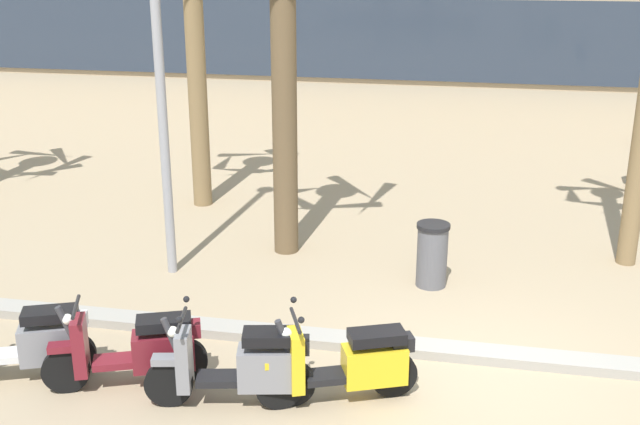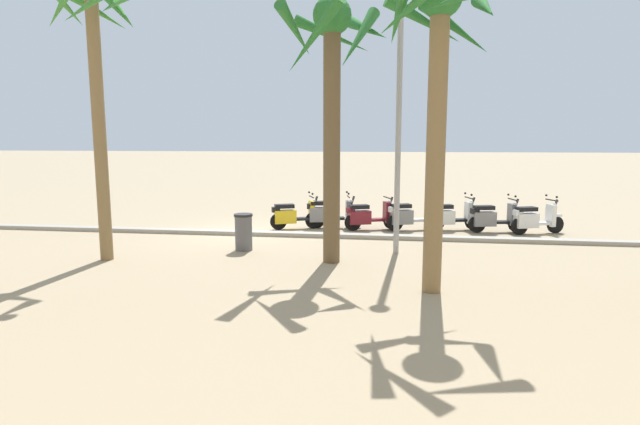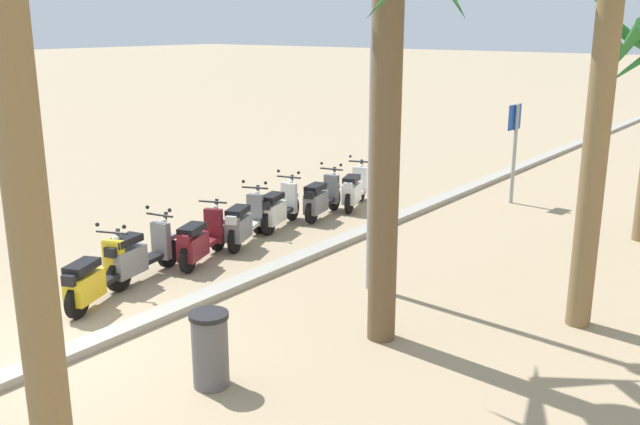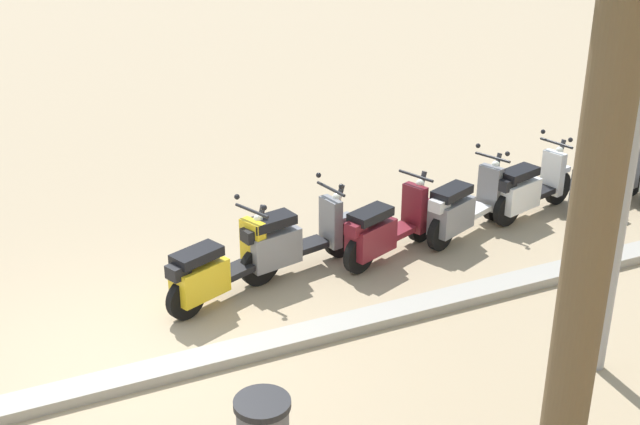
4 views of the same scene
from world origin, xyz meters
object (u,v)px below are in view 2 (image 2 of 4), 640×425
at_px(scooter_grey_mid_rear, 493,218).
at_px(street_lamp, 400,74).
at_px(palm_tree_near_sign, 332,71).
at_px(litter_bin, 244,232).
at_px(scooter_yellow_lead_nearest, 294,215).
at_px(palm_tree_mid_walkway, 95,45).
at_px(scooter_grey_gap_after_mid, 410,216).
at_px(palm_tree_far_corner, 439,57).
at_px(scooter_maroon_mid_front, 368,216).
at_px(scooter_grey_mid_centre, 329,214).
at_px(scooter_white_last_in_row, 534,219).
at_px(scooter_white_second_in_line, 451,216).

relative_size(scooter_grey_mid_rear, street_lamp, 0.24).
bearing_deg(palm_tree_near_sign, litter_bin, -20.14).
xyz_separation_m(palm_tree_near_sign, street_lamp, (-1.49, -1.13, 0.05)).
bearing_deg(scooter_yellow_lead_nearest, palm_tree_near_sign, 112.67).
bearing_deg(scooter_yellow_lead_nearest, palm_tree_mid_walkway, 52.59).
distance_m(scooter_grey_gap_after_mid, palm_tree_near_sign, 6.21).
distance_m(palm_tree_near_sign, palm_tree_far_corner, 3.00).
height_order(palm_tree_mid_walkway, street_lamp, street_lamp).
height_order(scooter_maroon_mid_front, scooter_grey_mid_centre, scooter_grey_mid_centre).
bearing_deg(scooter_grey_mid_centre, scooter_grey_gap_after_mid, 179.52).
bearing_deg(litter_bin, palm_tree_far_corner, 146.77).
relative_size(scooter_white_last_in_row, scooter_grey_gap_after_mid, 0.95).
bearing_deg(scooter_grey_mid_centre, scooter_white_second_in_line, -177.35).
xyz_separation_m(scooter_grey_mid_rear, palm_tree_mid_walkway, (9.76, 4.98, 4.50)).
bearing_deg(palm_tree_mid_walkway, scooter_white_second_in_line, -148.70).
xyz_separation_m(scooter_grey_gap_after_mid, palm_tree_mid_walkway, (7.27, 4.99, 4.49)).
bearing_deg(scooter_grey_gap_after_mid, scooter_grey_mid_centre, -0.48).
distance_m(scooter_grey_mid_rear, scooter_yellow_lead_nearest, 6.17).
xyz_separation_m(scooter_white_last_in_row, scooter_grey_mid_centre, (6.26, -0.13, 0.02)).
distance_m(palm_tree_mid_walkway, street_lamp, 7.05).
bearing_deg(scooter_white_last_in_row, street_lamp, 37.56).
xyz_separation_m(scooter_grey_mid_centre, scooter_yellow_lead_nearest, (1.09, 0.31, -0.02)).
bearing_deg(scooter_white_last_in_row, palm_tree_near_sign, 37.47).
bearing_deg(scooter_white_last_in_row, scooter_grey_mid_centre, -1.15).
xyz_separation_m(scooter_white_last_in_row, scooter_maroon_mid_front, (4.99, 0.03, -0.01)).
xyz_separation_m(scooter_white_second_in_line, litter_bin, (5.62, 3.74, 0.04)).
distance_m(scooter_maroon_mid_front, palm_tree_far_corner, 7.60).
xyz_separation_m(scooter_yellow_lead_nearest, palm_tree_far_corner, (-3.87, 6.22, 3.84)).
xyz_separation_m(scooter_grey_mid_rear, scooter_maroon_mid_front, (3.80, 0.12, -0.01)).
xyz_separation_m(scooter_grey_mid_rear, litter_bin, (6.84, 3.52, 0.03)).
relative_size(scooter_white_last_in_row, scooter_maroon_mid_front, 0.97).
relative_size(scooter_white_second_in_line, scooter_yellow_lead_nearest, 1.01).
relative_size(scooter_maroon_mid_front, litter_bin, 1.82).
distance_m(scooter_grey_mid_centre, palm_tree_far_corner, 8.06).
relative_size(scooter_grey_mid_rear, litter_bin, 1.86).
relative_size(scooter_grey_gap_after_mid, palm_tree_mid_walkway, 0.27).
height_order(scooter_grey_mid_rear, scooter_grey_mid_centre, same).
height_order(scooter_yellow_lead_nearest, palm_tree_far_corner, palm_tree_far_corner).
xyz_separation_m(scooter_grey_mid_rear, scooter_grey_mid_centre, (5.08, -0.04, 0.01)).
bearing_deg(palm_tree_near_sign, scooter_grey_gap_after_mid, -113.83).
xyz_separation_m(scooter_white_last_in_row, street_lamp, (4.13, 3.18, 3.95)).
bearing_deg(palm_tree_mid_walkway, street_lamp, -165.92).
distance_m(scooter_grey_mid_centre, palm_tree_mid_walkway, 8.20).
bearing_deg(litter_bin, scooter_white_last_in_row, -156.84).
bearing_deg(palm_tree_mid_walkway, scooter_yellow_lead_nearest, -127.41).
height_order(scooter_white_second_in_line, palm_tree_far_corner, palm_tree_far_corner).
distance_m(scooter_grey_mid_rear, scooter_maroon_mid_front, 3.80).
height_order(scooter_grey_mid_rear, palm_tree_mid_walkway, palm_tree_mid_walkway).
bearing_deg(scooter_white_second_in_line, street_lamp, 63.64).
xyz_separation_m(scooter_grey_mid_rear, palm_tree_near_sign, (4.44, 4.40, 3.90)).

